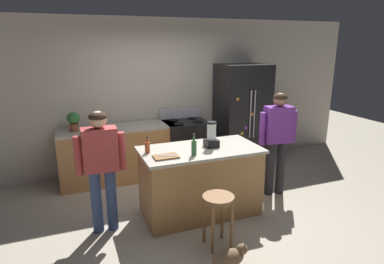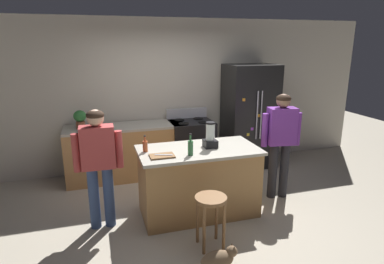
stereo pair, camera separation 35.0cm
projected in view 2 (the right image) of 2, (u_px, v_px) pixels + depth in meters
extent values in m
plane|color=#B2A893|center=(198.00, 212.00, 4.56)|extent=(14.00, 14.00, 0.00)
cube|color=beige|center=(166.00, 95.00, 6.01)|extent=(8.00, 0.10, 2.70)
cube|color=#B7844C|center=(198.00, 183.00, 4.45)|extent=(1.53, 0.77, 0.89)
cube|color=#B2AD9E|center=(199.00, 150.00, 4.33)|extent=(1.59, 0.83, 0.04)
cube|color=#B7844C|center=(127.00, 153.00, 5.66)|extent=(2.00, 0.64, 0.89)
cube|color=#B2AD9E|center=(125.00, 127.00, 5.53)|extent=(2.00, 0.64, 0.04)
cube|color=black|center=(249.00, 116.00, 6.11)|extent=(0.90, 0.70, 1.90)
cylinder|color=#B7BABF|center=(257.00, 115.00, 5.73)|extent=(0.02, 0.02, 0.85)
cylinder|color=#B7BABF|center=(261.00, 115.00, 5.76)|extent=(0.02, 0.02, 0.85)
cube|color=orange|center=(259.00, 116.00, 5.76)|extent=(0.05, 0.01, 0.05)
cube|color=purple|center=(252.00, 129.00, 5.79)|extent=(0.05, 0.01, 0.05)
cube|color=yellow|center=(275.00, 131.00, 5.94)|extent=(0.05, 0.01, 0.05)
cube|color=yellow|center=(248.00, 135.00, 5.80)|extent=(0.05, 0.01, 0.05)
cube|color=orange|center=(244.00, 100.00, 5.60)|extent=(0.05, 0.01, 0.05)
cube|color=black|center=(191.00, 146.00, 5.94)|extent=(0.76, 0.64, 0.93)
cube|color=black|center=(197.00, 154.00, 5.66)|extent=(0.60, 0.01, 0.24)
cube|color=#B7BABF|center=(187.00, 113.00, 6.07)|extent=(0.76, 0.06, 0.18)
cylinder|color=black|center=(184.00, 124.00, 5.63)|extent=(0.18, 0.18, 0.01)
cylinder|color=black|center=(203.00, 122.00, 5.73)|extent=(0.18, 0.18, 0.01)
cylinder|color=black|center=(179.00, 120.00, 5.91)|extent=(0.18, 0.18, 0.01)
cylinder|color=black|center=(198.00, 119.00, 6.01)|extent=(0.18, 0.18, 0.01)
cylinder|color=#384C7A|center=(94.00, 198.00, 4.09)|extent=(0.13, 0.13, 0.80)
cylinder|color=#384C7A|center=(109.00, 196.00, 4.14)|extent=(0.13, 0.13, 0.80)
cube|color=#B23F3F|center=(98.00, 147.00, 3.94)|extent=(0.40, 0.22, 0.52)
cylinder|color=#B23F3F|center=(76.00, 153.00, 3.89)|extent=(0.09, 0.09, 0.47)
cylinder|color=#B23F3F|center=(119.00, 149.00, 4.02)|extent=(0.09, 0.09, 0.47)
sphere|color=#D8AD8C|center=(95.00, 118.00, 3.85)|extent=(0.20, 0.20, 0.20)
ellipsoid|color=#332319|center=(95.00, 115.00, 3.84)|extent=(0.21, 0.21, 0.12)
cylinder|color=#26262B|center=(284.00, 170.00, 4.94)|extent=(0.15, 0.15, 0.84)
cylinder|color=#26262B|center=(273.00, 171.00, 4.91)|extent=(0.15, 0.15, 0.84)
cube|color=#723399|center=(282.00, 126.00, 4.74)|extent=(0.43, 0.28, 0.54)
cylinder|color=#723399|center=(298.00, 129.00, 4.79)|extent=(0.10, 0.10, 0.49)
cylinder|color=#723399|center=(265.00, 130.00, 4.72)|extent=(0.10, 0.10, 0.49)
sphere|color=#8C664C|center=(283.00, 101.00, 4.65)|extent=(0.23, 0.23, 0.20)
ellipsoid|color=#332319|center=(284.00, 98.00, 4.64)|extent=(0.24, 0.24, 0.12)
cylinder|color=brown|center=(211.00, 199.00, 3.65)|extent=(0.36, 0.36, 0.04)
cylinder|color=brown|center=(204.00, 231.00, 3.59)|extent=(0.04, 0.04, 0.58)
cylinder|color=brown|center=(224.00, 227.00, 3.65)|extent=(0.04, 0.04, 0.58)
cylinder|color=brown|center=(198.00, 220.00, 3.80)|extent=(0.04, 0.04, 0.58)
cylinder|color=brown|center=(216.00, 217.00, 3.87)|extent=(0.04, 0.04, 0.58)
ellipsoid|color=brown|center=(217.00, 260.00, 3.40)|extent=(0.36, 0.18, 0.20)
sphere|color=brown|center=(232.00, 251.00, 3.43)|extent=(0.12, 0.12, 0.12)
cone|color=brown|center=(234.00, 248.00, 3.39)|extent=(0.04, 0.04, 0.03)
cone|color=brown|center=(232.00, 245.00, 3.44)|extent=(0.04, 0.04, 0.03)
cylinder|color=brown|center=(81.00, 125.00, 5.32)|extent=(0.14, 0.14, 0.12)
ellipsoid|color=#337A38|center=(80.00, 116.00, 5.28)|extent=(0.20, 0.20, 0.18)
cube|color=black|center=(210.00, 144.00, 4.37)|extent=(0.17, 0.17, 0.10)
cylinder|color=silver|center=(210.00, 132.00, 4.33)|extent=(0.12, 0.12, 0.22)
cylinder|color=black|center=(211.00, 123.00, 4.30)|extent=(0.12, 0.12, 0.02)
cylinder|color=#B24C26|center=(145.00, 146.00, 4.19)|extent=(0.06, 0.06, 0.14)
cylinder|color=#B24C26|center=(145.00, 139.00, 4.16)|extent=(0.02, 0.02, 0.06)
cylinder|color=black|center=(145.00, 136.00, 4.15)|extent=(0.03, 0.03, 0.02)
cylinder|color=#2D6638|center=(190.00, 148.00, 4.05)|extent=(0.07, 0.07, 0.18)
cylinder|color=#2D6638|center=(190.00, 138.00, 4.02)|extent=(0.03, 0.03, 0.08)
cylinder|color=black|center=(190.00, 134.00, 4.01)|extent=(0.03, 0.03, 0.02)
cube|color=brown|center=(162.00, 156.00, 4.02)|extent=(0.30, 0.20, 0.02)
cube|color=#B7BABF|center=(164.00, 155.00, 4.02)|extent=(0.22, 0.11, 0.01)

